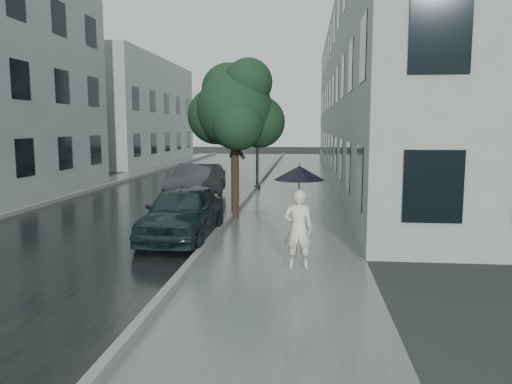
# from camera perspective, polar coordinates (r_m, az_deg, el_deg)

# --- Properties ---
(ground) EXTENTS (120.00, 120.00, 0.00)m
(ground) POSITION_cam_1_polar(r_m,az_deg,el_deg) (9.38, 1.15, -9.97)
(ground) COLOR black
(ground) RESTS_ON ground
(sidewalk) EXTENTS (3.50, 60.00, 0.01)m
(sidewalk) POSITION_cam_1_polar(r_m,az_deg,el_deg) (21.12, 4.45, -0.17)
(sidewalk) COLOR slate
(sidewalk) RESTS_ON ground
(kerb_near) EXTENTS (0.15, 60.00, 0.15)m
(kerb_near) POSITION_cam_1_polar(r_m,az_deg,el_deg) (21.23, -0.48, 0.09)
(kerb_near) COLOR slate
(kerb_near) RESTS_ON ground
(asphalt_road) EXTENTS (6.85, 60.00, 0.00)m
(asphalt_road) POSITION_cam_1_polar(r_m,az_deg,el_deg) (21.89, -9.63, 0.02)
(asphalt_road) COLOR black
(asphalt_road) RESTS_ON ground
(kerb_far) EXTENTS (0.15, 60.00, 0.15)m
(kerb_far) POSITION_cam_1_polar(r_m,az_deg,el_deg) (23.05, -18.05, 0.31)
(kerb_far) COLOR slate
(kerb_far) RESTS_ON ground
(sidewalk_far) EXTENTS (1.70, 60.00, 0.01)m
(sidewalk_far) POSITION_cam_1_polar(r_m,az_deg,el_deg) (23.45, -20.11, 0.16)
(sidewalk_far) COLOR #4C5451
(sidewalk_far) RESTS_ON ground
(building_near) EXTENTS (7.02, 36.00, 9.00)m
(building_near) POSITION_cam_1_polar(r_m,az_deg,el_deg) (28.87, 15.50, 10.59)
(building_near) COLOR #929F9B
(building_near) RESTS_ON ground
(building_far_b) EXTENTS (7.02, 18.00, 8.00)m
(building_far_b) POSITION_cam_1_polar(r_m,az_deg,el_deg) (41.55, -14.84, 8.90)
(building_far_b) COLOR #929F9B
(building_far_b) RESTS_ON ground
(pedestrian) EXTENTS (0.60, 0.40, 1.60)m
(pedestrian) POSITION_cam_1_polar(r_m,az_deg,el_deg) (9.92, 4.85, -4.20)
(pedestrian) COLOR beige
(pedestrian) RESTS_ON sidewalk
(umbrella) EXTENTS (1.26, 1.26, 1.17)m
(umbrella) POSITION_cam_1_polar(r_m,az_deg,el_deg) (9.80, 4.96, 2.18)
(umbrella) COLOR black
(umbrella) RESTS_ON ground
(street_tree) EXTENTS (3.02, 2.74, 4.82)m
(street_tree) POSITION_cam_1_polar(r_m,az_deg,el_deg) (15.31, -2.41, 9.48)
(street_tree) COLOR #332619
(street_tree) RESTS_ON ground
(lamp_post) EXTENTS (0.84, 0.42, 4.80)m
(lamp_post) POSITION_cam_1_polar(r_m,az_deg,el_deg) (22.19, -0.24, 7.36)
(lamp_post) COLOR black
(lamp_post) RESTS_ON ground
(car_near) EXTENTS (1.66, 4.00, 1.35)m
(car_near) POSITION_cam_1_polar(r_m,az_deg,el_deg) (12.67, -8.37, -2.27)
(car_near) COLOR black
(car_near) RESTS_ON ground
(car_far) EXTENTS (1.65, 4.21, 1.37)m
(car_far) POSITION_cam_1_polar(r_m,az_deg,el_deg) (19.38, -6.84, 1.15)
(car_far) COLOR #26282C
(car_far) RESTS_ON ground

